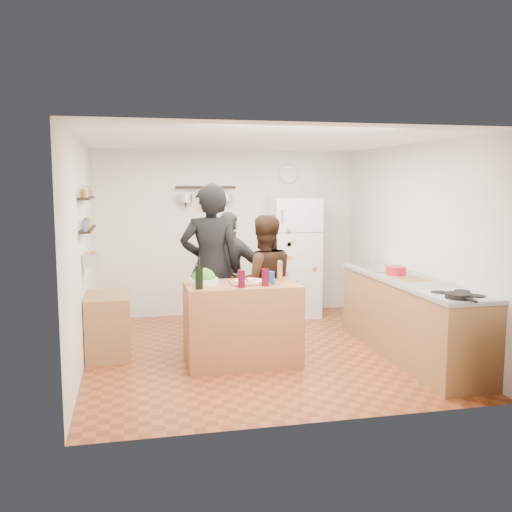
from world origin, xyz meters
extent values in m
plane|color=brown|center=(0.00, 0.00, 0.00)|extent=(4.20, 4.20, 0.00)
plane|color=white|center=(0.00, 0.00, 2.50)|extent=(4.20, 4.20, 0.00)
plane|color=silver|center=(0.00, 2.10, 1.25)|extent=(4.00, 0.00, 4.00)
plane|color=silver|center=(-2.00, 0.00, 1.25)|extent=(0.00, 4.20, 4.20)
plane|color=silver|center=(2.00, 0.00, 1.25)|extent=(0.00, 4.20, 4.20)
cube|color=#A7663D|center=(-0.27, -0.38, 0.46)|extent=(1.25, 0.72, 0.91)
cube|color=#975437|center=(-0.19, -0.40, 0.92)|extent=(0.42, 0.34, 0.02)
cylinder|color=#D0B189|center=(-0.19, -0.40, 0.94)|extent=(0.34, 0.34, 0.02)
cylinder|color=silver|center=(-0.69, -0.33, 0.94)|extent=(0.33, 0.33, 0.07)
cylinder|color=black|center=(-0.77, -0.60, 1.04)|extent=(0.08, 0.08, 0.25)
cylinder|color=#4E061C|center=(-0.32, -0.62, 1.00)|extent=(0.08, 0.08, 0.19)
cylinder|color=#500617|center=(-0.05, -0.58, 1.00)|extent=(0.08, 0.08, 0.19)
cylinder|color=#A26C44|center=(0.18, -0.33, 1.01)|extent=(0.06, 0.06, 0.19)
cylinder|color=navy|center=(0.03, -0.50, 0.98)|extent=(0.09, 0.09, 0.14)
imported|color=black|center=(-0.53, 0.22, 1.01)|extent=(0.79, 0.57, 2.01)
imported|color=black|center=(0.09, 0.07, 0.82)|extent=(0.81, 0.63, 1.64)
imported|color=#2D2A28|center=(-0.22, 0.68, 0.83)|extent=(1.04, 0.81, 1.65)
cube|color=#9E7042|center=(1.70, -0.55, 0.45)|extent=(0.63, 2.63, 0.90)
cube|color=white|center=(1.70, -1.50, 0.91)|extent=(0.60, 0.62, 0.02)
cylinder|color=black|center=(1.60, -1.67, 0.94)|extent=(0.26, 0.26, 0.05)
cube|color=silver|center=(1.70, 0.30, 0.92)|extent=(0.50, 0.80, 0.03)
cube|color=olive|center=(1.70, -0.57, 0.91)|extent=(0.30, 0.40, 0.02)
cylinder|color=red|center=(1.65, -0.25, 0.97)|extent=(0.24, 0.24, 0.10)
cube|color=white|center=(0.95, 1.75, 0.90)|extent=(0.70, 0.68, 1.80)
cylinder|color=silver|center=(0.95, 2.08, 2.15)|extent=(0.30, 0.03, 0.30)
cube|color=black|center=(-1.93, 0.20, 1.50)|extent=(0.12, 1.00, 0.02)
cube|color=black|center=(-1.93, 0.20, 1.85)|extent=(0.12, 1.00, 0.02)
cube|color=silver|center=(-1.90, 0.20, 1.15)|extent=(0.18, 0.35, 0.14)
cube|color=#A87246|center=(-1.74, 0.23, 0.36)|extent=(0.50, 0.80, 0.73)
cube|color=black|center=(-0.35, 2.00, 1.95)|extent=(0.90, 0.04, 0.04)
camera|label=1|loc=(-1.46, -6.49, 2.03)|focal=40.00mm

